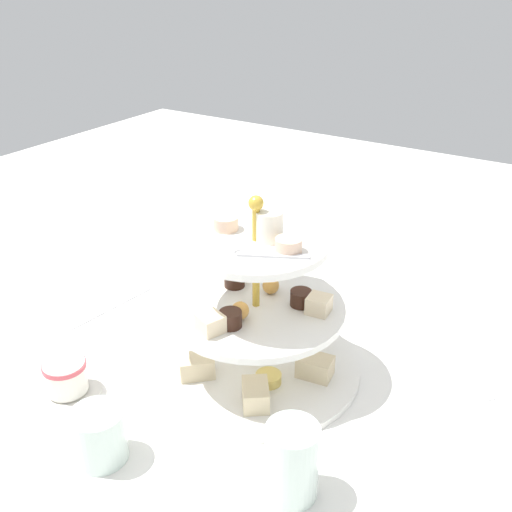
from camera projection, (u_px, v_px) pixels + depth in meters
The scene contains 8 objects.
ground_plane at pixel (256, 369), 0.87m from camera, with size 2.40×2.40×0.00m, color white.
tiered_serving_stand at pixel (256, 323), 0.83m from camera, with size 0.30×0.30×0.27m.
water_glass_tall_right at pixel (274, 255), 1.06m from camera, with size 0.07×0.07×0.12m, color silver.
water_glass_short_left at pixel (99, 435), 0.70m from camera, with size 0.06×0.06×0.07m, color silver.
teacup_with_saucer at pixel (66, 379), 0.81m from camera, with size 0.09×0.09×0.05m.
butter_knife_left at pixel (459, 362), 0.88m from camera, with size 0.17×0.01×0.00m, color silver.
butter_knife_right at pixel (111, 307), 1.02m from camera, with size 0.17×0.01×0.00m, color silver.
water_glass_mid_back at pixel (292, 461), 0.65m from camera, with size 0.06×0.06×0.09m, color silver.
Camera 1 is at (0.38, -0.59, 0.54)m, focal length 41.71 mm.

